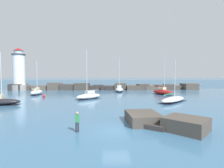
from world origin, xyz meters
The scene contains 12 objects.
ground_plane centered at (0.00, 0.00, 0.00)m, with size 600.00×600.00×0.00m, color #3D6B8E.
open_sea_beyond centered at (0.00, 104.52, 0.00)m, with size 400.00×116.00×0.01m.
breakwater_jetty centered at (0.16, 44.49, 0.91)m, with size 63.55×6.44×2.37m.
lighthouse centered at (-28.69, 44.18, 6.06)m, with size 5.00×5.00×13.96m.
foreground_rocks centered at (4.45, 0.96, 0.54)m, with size 7.21×7.37×1.22m.
sailboat_moored_0 centered at (14.37, 28.30, 0.74)m, with size 5.09×6.37×10.27m.
sailboat_moored_1 centered at (-4.02, 21.09, 0.68)m, with size 5.77×5.48×10.18m.
sailboat_moored_3 centered at (-17.86, 29.70, 0.72)m, with size 2.36×5.40×8.58m.
sailboat_moored_4 centered at (11.89, 15.82, 0.51)m, with size 7.41×7.11×7.70m.
sailboat_moored_5 centered at (4.02, 36.72, 0.73)m, with size 3.03×6.26×10.26m.
mooring_buoy_orange_near centered at (-14.16, 23.85, 0.33)m, with size 0.65×0.65×0.85m.
person_on_rocks centered at (-3.47, -0.26, 1.02)m, with size 0.36×0.24×1.80m.
Camera 1 is at (-1.31, -15.54, 5.02)m, focal length 28.00 mm.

